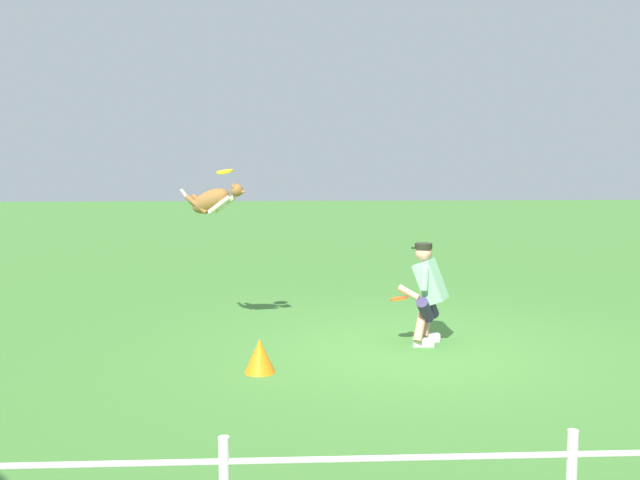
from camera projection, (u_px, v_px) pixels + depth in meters
name	position (u px, v px, depth m)	size (l,w,h in m)	color
ground_plane	(411.00, 351.00, 9.03)	(60.00, 60.00, 0.00)	#437C33
person	(428.00, 290.00, 9.29)	(0.70, 0.64, 1.29)	silver
dog	(214.00, 201.00, 9.85)	(0.94, 0.51, 0.51)	olive
frisbee_flying	(225.00, 172.00, 9.74)	(0.22, 0.22, 0.02)	yellow
frisbee_held	(399.00, 298.00, 9.21)	(0.23, 0.23, 0.02)	#E75510
training_cone	(260.00, 356.00, 8.11)	(0.34, 0.34, 0.38)	orange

